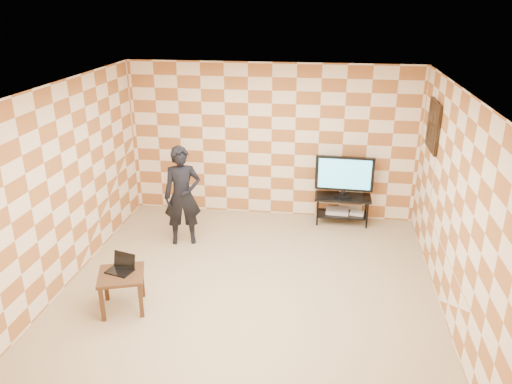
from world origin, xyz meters
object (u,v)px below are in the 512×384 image
(tv_stand, at_px, (342,203))
(tv, at_px, (344,175))
(side_table, at_px, (122,280))
(person, at_px, (182,196))

(tv_stand, height_order, tv, tv)
(tv, height_order, side_table, tv)
(person, bearing_deg, tv_stand, 7.19)
(tv, distance_m, side_table, 4.11)
(tv_stand, xyz_separation_m, person, (-2.52, -1.09, 0.43))
(side_table, distance_m, person, 1.96)
(side_table, bearing_deg, person, 82.13)
(tv_stand, bearing_deg, tv, -87.91)
(tv_stand, xyz_separation_m, tv, (0.00, -0.00, 0.53))
(tv, xyz_separation_m, side_table, (-2.78, -2.99, -0.48))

